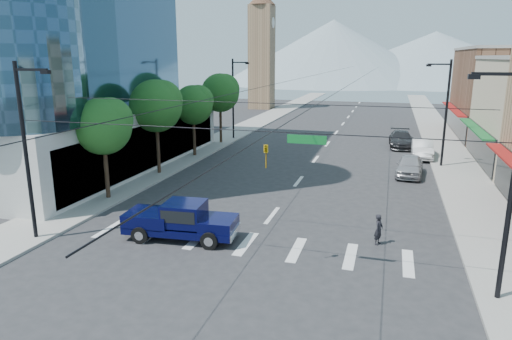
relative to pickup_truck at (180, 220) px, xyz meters
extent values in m
plane|color=#28282B|center=(3.65, -1.22, -1.03)|extent=(160.00, 160.00, 0.00)
cube|color=gray|center=(-8.35, 38.78, -0.96)|extent=(4.00, 120.00, 0.15)
cube|color=gray|center=(15.65, 38.78, -0.96)|extent=(4.00, 120.00, 0.15)
cube|color=#B7B7B2|center=(-22.85, 12.78, 1.47)|extent=(29.00, 26.00, 5.00)
cube|color=#8C6B4C|center=(-12.85, 60.78, 7.97)|extent=(4.00, 4.00, 18.00)
cone|color=gray|center=(-11.35, 148.78, 9.97)|extent=(80.00, 80.00, 22.00)
cone|color=gray|center=(23.65, 158.78, 7.97)|extent=(90.00, 90.00, 18.00)
cylinder|color=black|center=(-7.55, 4.78, 1.24)|extent=(0.28, 0.28, 4.55)
sphere|color=#204C19|center=(-7.55, 4.78, 3.84)|extent=(3.64, 3.64, 3.64)
sphere|color=#204C19|center=(-7.15, 5.08, 4.24)|extent=(2.86, 2.86, 2.86)
cylinder|color=black|center=(-7.55, 11.78, 1.52)|extent=(0.28, 0.28, 5.11)
sphere|color=#204C19|center=(-7.55, 11.78, 4.44)|extent=(4.09, 4.09, 4.09)
sphere|color=#204C19|center=(-7.15, 12.08, 4.84)|extent=(3.21, 3.21, 3.21)
cylinder|color=black|center=(-7.55, 18.78, 1.24)|extent=(0.28, 0.28, 4.55)
sphere|color=#204C19|center=(-7.55, 18.78, 3.84)|extent=(3.64, 3.64, 3.64)
sphere|color=#204C19|center=(-7.15, 19.08, 4.24)|extent=(2.86, 2.86, 2.86)
cylinder|color=black|center=(-7.55, 25.78, 1.52)|extent=(0.28, 0.28, 5.11)
sphere|color=#204C19|center=(-7.55, 25.78, 4.44)|extent=(4.09, 4.09, 4.09)
sphere|color=#204C19|center=(-7.15, 26.08, 4.84)|extent=(3.21, 3.21, 3.21)
cylinder|color=black|center=(-7.15, -2.22, 3.47)|extent=(0.20, 0.20, 9.00)
cylinder|color=black|center=(14.45, -2.22, 3.47)|extent=(0.20, 0.20, 9.00)
cylinder|color=black|center=(3.65, -2.22, 5.17)|extent=(21.60, 0.04, 0.04)
imported|color=gold|center=(5.15, -2.22, 4.12)|extent=(0.16, 0.20, 1.00)
cube|color=#0C6626|center=(6.85, -2.22, 4.92)|extent=(1.60, 0.06, 0.35)
cylinder|color=black|center=(-7.15, 28.78, 3.47)|extent=(0.20, 0.20, 9.00)
cube|color=black|center=(-6.25, 28.78, 7.57)|extent=(1.80, 0.12, 0.12)
cube|color=black|center=(-5.45, 28.78, 7.47)|extent=(0.40, 0.25, 0.18)
cylinder|color=black|center=(14.45, 20.78, 3.47)|extent=(0.20, 0.20, 9.00)
cube|color=black|center=(13.55, 20.78, 7.57)|extent=(1.80, 0.12, 0.12)
cube|color=black|center=(12.75, 20.78, 7.47)|extent=(0.40, 0.25, 0.18)
cube|color=#070936|center=(0.02, 0.00, -0.46)|extent=(5.89, 2.55, 0.37)
cube|color=#070936|center=(2.05, 0.17, -0.04)|extent=(1.82, 2.11, 0.57)
cube|color=#070936|center=(0.23, 0.02, 0.38)|extent=(2.13, 2.08, 1.15)
cube|color=black|center=(0.23, 0.02, 0.48)|extent=(1.93, 2.10, 0.63)
cube|color=#070936|center=(-1.64, -0.13, 0.01)|extent=(2.56, 2.27, 0.68)
cube|color=silver|center=(2.88, 0.24, -0.46)|extent=(0.29, 1.99, 0.37)
cube|color=silver|center=(-2.84, -0.23, -0.46)|extent=(0.29, 1.99, 0.31)
cylinder|color=black|center=(1.92, -0.84, -0.59)|extent=(0.90, 0.38, 0.88)
cylinder|color=black|center=(1.76, 1.14, -0.59)|extent=(0.90, 0.38, 0.88)
cylinder|color=black|center=(-1.72, -1.13, -0.59)|extent=(0.90, 0.38, 0.88)
cylinder|color=black|center=(-1.88, 0.84, -0.59)|extent=(0.90, 0.38, 0.88)
imported|color=black|center=(9.84, 2.15, -0.25)|extent=(0.55, 0.67, 1.57)
imported|color=#A5A4A9|center=(11.74, 16.93, -0.21)|extent=(2.34, 4.99, 1.65)
imported|color=silver|center=(13.05, 24.25, -0.17)|extent=(1.86, 5.22, 1.72)
imported|color=#29292B|center=(11.25, 29.10, -0.20)|extent=(2.61, 5.86, 1.67)
camera|label=1|loc=(10.02, -20.13, 8.14)|focal=32.00mm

